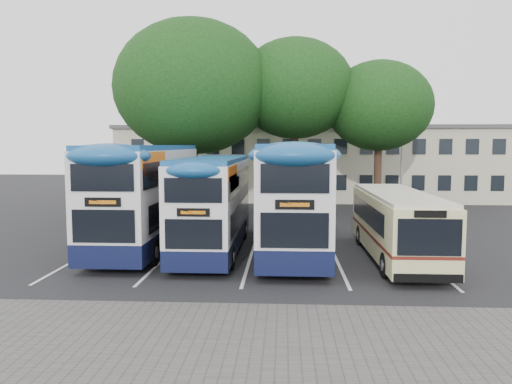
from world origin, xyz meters
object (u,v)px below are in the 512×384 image
at_px(tree_right, 379,106).
at_px(lamp_post, 402,138).
at_px(tree_mid, 295,89).
at_px(tree_left, 193,87).
at_px(bus_dd_right, 292,192).
at_px(bus_single, 396,221).
at_px(bus_dd_mid, 214,200).
at_px(bus_dd_left, 147,191).

bearing_deg(tree_right, lamp_post, 50.87).
xyz_separation_m(lamp_post, tree_mid, (-7.70, -2.84, 3.20)).
bearing_deg(lamp_post, tree_mid, -159.73).
relative_size(tree_left, tree_mid, 1.09).
bearing_deg(tree_right, bus_dd_right, -116.56).
bearing_deg(tree_mid, bus_single, -73.10).
xyz_separation_m(bus_dd_right, bus_single, (4.24, -1.30, -1.03)).
xyz_separation_m(tree_right, bus_single, (-1.62, -13.02, -5.62)).
distance_m(tree_left, bus_dd_mid, 12.64).
distance_m(tree_left, tree_right, 12.18).
distance_m(tree_right, bus_single, 14.27).
bearing_deg(lamp_post, tree_right, -129.13).
xyz_separation_m(tree_right, bus_dd_right, (-5.86, -11.72, -4.59)).
bearing_deg(bus_dd_left, tree_right, 42.01).
bearing_deg(tree_left, tree_mid, 9.64).
height_order(tree_right, bus_dd_mid, tree_right).
relative_size(bus_dd_left, bus_single, 1.21).
height_order(bus_dd_left, bus_dd_right, bus_dd_right).
bearing_deg(tree_left, bus_dd_right, -59.32).
relative_size(lamp_post, bus_dd_mid, 0.92).
height_order(tree_right, bus_single, tree_right).
height_order(bus_dd_left, bus_dd_mid, bus_dd_left).
distance_m(tree_mid, tree_right, 5.64).
xyz_separation_m(tree_left, bus_dd_left, (-0.36, -9.91, -5.75)).
bearing_deg(lamp_post, tree_left, -164.47).
bearing_deg(lamp_post, bus_dd_left, -136.48).
height_order(tree_left, bus_single, tree_left).
bearing_deg(bus_dd_mid, bus_dd_left, 165.23).
xyz_separation_m(tree_left, bus_dd_right, (6.20, -10.44, -5.73)).
bearing_deg(tree_left, bus_dd_mid, -75.36).
xyz_separation_m(bus_dd_mid, bus_single, (7.63, -1.00, -0.71)).
bearing_deg(lamp_post, bus_dd_mid, -127.87).
bearing_deg(bus_dd_left, bus_dd_right, -4.67).
xyz_separation_m(tree_left, tree_right, (12.06, 1.28, -1.13)).
bearing_deg(tree_right, bus_dd_mid, -127.58).
height_order(bus_dd_mid, bus_single, bus_dd_mid).
xyz_separation_m(tree_left, tree_mid, (6.53, 1.11, -0.01)).
height_order(tree_mid, bus_dd_right, tree_mid).
relative_size(tree_mid, bus_dd_mid, 1.18).
bearing_deg(bus_dd_left, bus_single, -9.62).
bearing_deg(tree_mid, lamp_post, 20.27).
xyz_separation_m(tree_mid, bus_dd_mid, (-3.73, -11.85, -6.03)).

